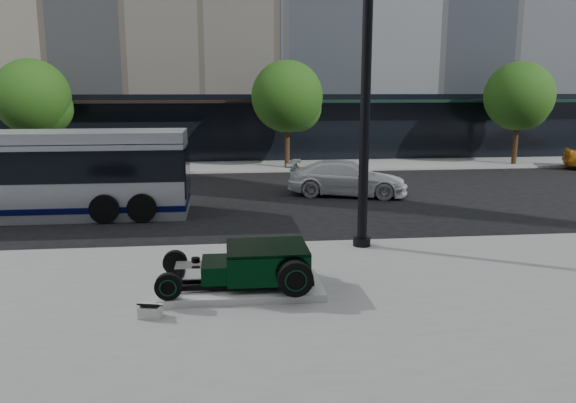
{
  "coord_description": "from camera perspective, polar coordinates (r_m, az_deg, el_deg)",
  "views": [
    {
      "loc": [
        -2.36,
        -17.11,
        4.36
      ],
      "look_at": [
        -0.61,
        -1.62,
        1.2
      ],
      "focal_mm": 35.0,
      "sensor_mm": 36.0,
      "label": 1
    }
  ],
  "objects": [
    {
      "name": "ground",
      "position": [
        17.81,
        1.36,
        -2.71
      ],
      "size": [
        120.0,
        120.0,
        0.0
      ],
      "primitive_type": "plane",
      "color": "black",
      "rests_on": "ground"
    },
    {
      "name": "hot_rod",
      "position": [
        12.01,
        -3.19,
        -6.31
      ],
      "size": [
        3.22,
        2.0,
        0.81
      ],
      "color": "black",
      "rests_on": "display_plinth"
    },
    {
      "name": "info_plaque",
      "position": [
        11.07,
        -13.84,
        -10.71
      ],
      "size": [
        0.46,
        0.38,
        0.31
      ],
      "color": "silver",
      "rests_on": "sidewalk_near"
    },
    {
      "name": "sidewalk_far",
      "position": [
        31.49,
        -2.1,
        3.61
      ],
      "size": [
        70.0,
        4.0,
        0.12
      ],
      "primitive_type": "cube",
      "color": "gray",
      "rests_on": "ground"
    },
    {
      "name": "street_trees",
      "position": [
        30.39,
        0.17,
        10.35
      ],
      "size": [
        29.8,
        3.8,
        5.7
      ],
      "color": "black",
      "rests_on": "sidewalk_far"
    },
    {
      "name": "display_plinth",
      "position": [
        12.16,
        -4.75,
        -8.6
      ],
      "size": [
        3.4,
        1.8,
        0.15
      ],
      "primitive_type": "cube",
      "color": "silver",
      "rests_on": "sidewalk_near"
    },
    {
      "name": "lamppost",
      "position": [
        14.97,
        7.88,
        10.5
      ],
      "size": [
        0.48,
        0.48,
        8.69
      ],
      "color": "black",
      "rests_on": "sidewalk_near"
    },
    {
      "name": "transit_bus",
      "position": [
        21.28,
        -26.59,
        2.49
      ],
      "size": [
        12.12,
        2.88,
        2.92
      ],
      "color": "#B1B5BB",
      "rests_on": "ground"
    },
    {
      "name": "white_sedan",
      "position": [
        23.24,
        6.06,
        2.36
      ],
      "size": [
        5.24,
        3.34,
        1.41
      ],
      "primitive_type": "imported",
      "rotation": [
        0.0,
        0.0,
        1.27
      ],
      "color": "white",
      "rests_on": "ground"
    }
  ]
}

